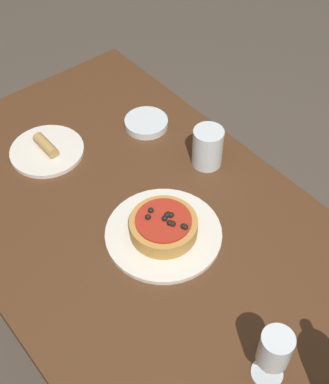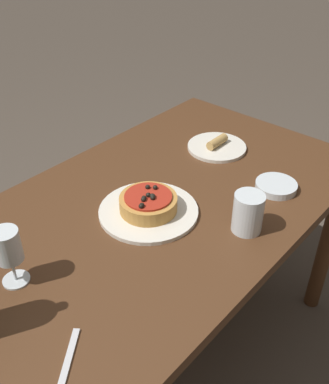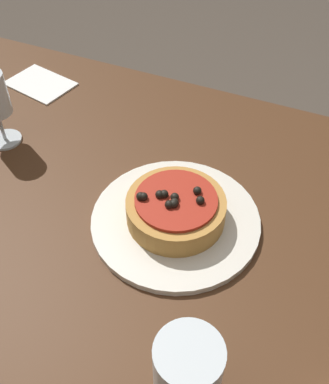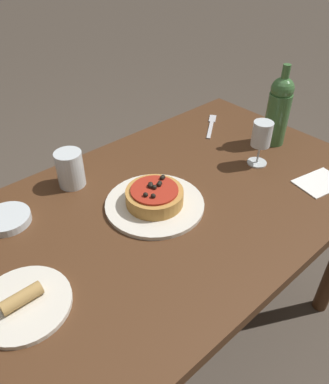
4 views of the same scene
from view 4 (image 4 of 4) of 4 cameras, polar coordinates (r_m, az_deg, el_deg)
The scene contains 11 objects.
ground_plane at distance 1.62m, azimuth -1.08°, elevation -22.44°, with size 14.00×14.00×0.00m, color #4C4238.
dining_table at distance 1.12m, azimuth -1.45°, elevation -6.26°, with size 1.43×0.78×0.72m.
dinner_plate at distance 1.07m, azimuth -1.51°, elevation -1.86°, with size 0.28×0.28×0.01m.
pizza at distance 1.05m, azimuth -1.53°, elevation -0.60°, with size 0.16×0.16×0.06m.
wine_glass at distance 1.24m, azimuth 14.58°, elevation 8.27°, with size 0.06×0.06×0.15m.
wine_bottle at distance 1.37m, azimuth 16.96°, elevation 11.91°, with size 0.08×0.08×0.28m.
water_cup at distance 1.16m, azimuth -14.18°, elevation 3.44°, with size 0.08×0.08×0.11m.
side_bowl at distance 1.10m, azimuth -22.85°, elevation -3.80°, with size 0.13×0.13×0.02m.
fork at distance 1.49m, azimuth 7.13°, elevation 10.13°, with size 0.16×0.13×0.00m.
side_plate at distance 0.89m, azimuth -20.68°, elevation -15.58°, with size 0.21×0.21×0.04m.
paper_napkin at distance 1.25m, azimuth 22.59°, elevation 1.33°, with size 0.17×0.13×0.00m.
Camera 4 is at (-0.52, -0.62, 1.40)m, focal length 35.00 mm.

